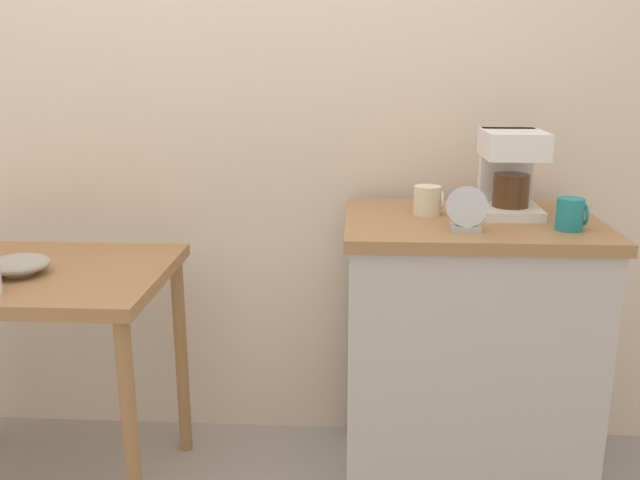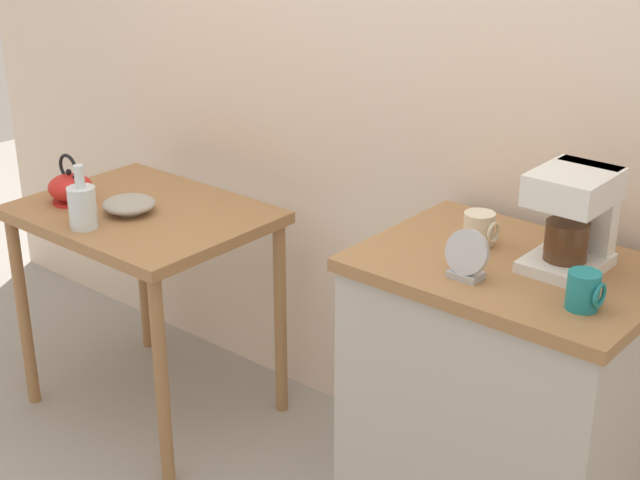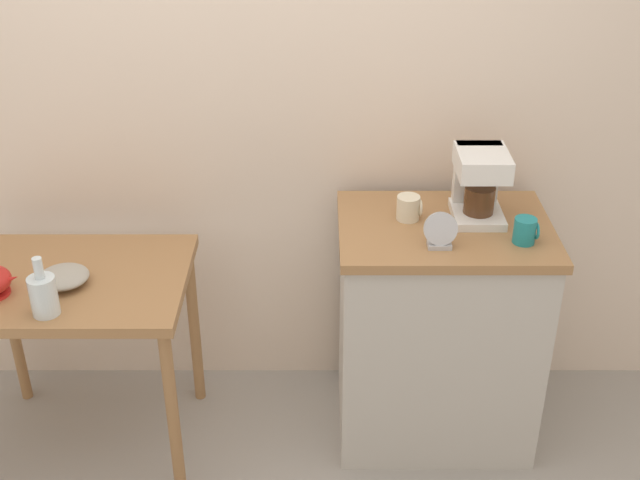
{
  "view_description": "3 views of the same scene",
  "coord_description": "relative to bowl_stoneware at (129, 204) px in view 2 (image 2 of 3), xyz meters",
  "views": [
    {
      "loc": [
        0.37,
        -1.95,
        1.4
      ],
      "look_at": [
        0.26,
        -0.02,
        0.88
      ],
      "focal_mm": 37.99,
      "sensor_mm": 36.0,
      "label": 1
    },
    {
      "loc": [
        1.77,
        -1.95,
        1.93
      ],
      "look_at": [
        0.15,
        -0.02,
        0.87
      ],
      "focal_mm": 52.98,
      "sensor_mm": 36.0,
      "label": 2
    },
    {
      "loc": [
        0.27,
        -2.52,
        2.31
      ],
      "look_at": [
        0.27,
        -0.01,
        0.91
      ],
      "focal_mm": 45.85,
      "sensor_mm": 36.0,
      "label": 3
    }
  ],
  "objects": [
    {
      "name": "bowl_stoneware",
      "position": [
        0.0,
        0.0,
        0.0
      ],
      "size": [
        0.18,
        0.18,
        0.06
      ],
      "color": "#9E998C",
      "rests_on": "wooden_table"
    },
    {
      "name": "table_clock",
      "position": [
        1.3,
        0.0,
        0.18
      ],
      "size": [
        0.12,
        0.06,
        0.13
      ],
      "color": "#B2B5BA",
      "rests_on": "kitchen_counter"
    },
    {
      "name": "teakettle",
      "position": [
        -0.23,
        -0.06,
        0.02
      ],
      "size": [
        0.19,
        0.15,
        0.18
      ],
      "color": "red",
      "rests_on": "wooden_table"
    },
    {
      "name": "coffee_maker",
      "position": [
        1.47,
        0.24,
        0.26
      ],
      "size": [
        0.18,
        0.22,
        0.26
      ],
      "color": "white",
      "rests_on": "kitchen_counter"
    },
    {
      "name": "kitchen_counter",
      "position": [
        1.35,
        0.16,
        -0.34
      ],
      "size": [
        0.77,
        0.57,
        0.93
      ],
      "color": "#BCB7AD",
      "rests_on": "ground_plane"
    },
    {
      "name": "back_wall",
      "position": [
        0.73,
        0.56,
        0.59
      ],
      "size": [
        4.4,
        0.1,
        2.8
      ],
      "primitive_type": "cube",
      "color": "beige",
      "rests_on": "ground_plane"
    },
    {
      "name": "mug_dark_teal",
      "position": [
        1.6,
        0.04,
        0.16
      ],
      "size": [
        0.08,
        0.08,
        0.09
      ],
      "color": "teal",
      "rests_on": "kitchen_counter"
    },
    {
      "name": "wooden_table",
      "position": [
        0.01,
        0.05,
        -0.13
      ],
      "size": [
        0.83,
        0.63,
        0.78
      ],
      "color": "#9E7044",
      "rests_on": "ground_plane"
    },
    {
      "name": "glass_carafe_vase",
      "position": [
        -0.01,
        -0.18,
        0.04
      ],
      "size": [
        0.09,
        0.09,
        0.21
      ],
      "color": "silver",
      "rests_on": "wooden_table"
    },
    {
      "name": "ground_plane",
      "position": [
        0.63,
        0.09,
        -0.81
      ],
      "size": [
        8.0,
        8.0,
        0.0
      ],
      "primitive_type": "plane",
      "color": "gray"
    },
    {
      "name": "mug_small_cream",
      "position": [
        1.22,
        0.21,
        0.16
      ],
      "size": [
        0.09,
        0.08,
        0.09
      ],
      "color": "beige",
      "rests_on": "kitchen_counter"
    }
  ]
}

